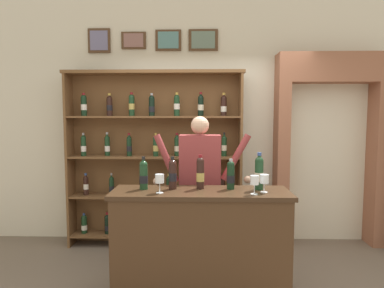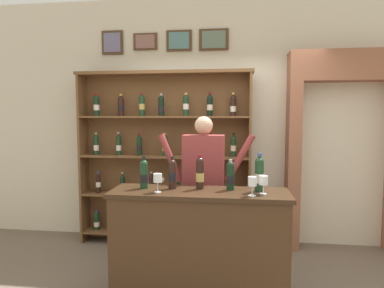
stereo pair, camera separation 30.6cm
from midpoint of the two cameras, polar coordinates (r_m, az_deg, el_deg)
back_wall at (r=4.52m, az=6.90°, el=4.05°), size 12.00×0.19×3.26m
wine_shelf at (r=4.32m, az=-2.77°, el=-1.86°), size 2.27×0.29×2.26m
archway_doorway at (r=4.66m, az=26.32°, el=1.25°), size 1.39×0.45×2.49m
tasting_counter at (r=3.16m, az=4.16°, el=-17.18°), size 1.62×0.49×1.02m
shopkeeper at (r=3.50m, az=4.54°, el=-5.81°), size 1.04×0.22×1.69m
tasting_bottle_super_tuscan at (r=3.09m, az=-5.52°, el=-5.17°), size 0.08×0.08×0.30m
tasting_bottle_rosso at (r=3.06m, az=-0.57°, el=-5.14°), size 0.07×0.07×0.30m
tasting_bottle_vin_santo at (r=3.06m, az=4.26°, el=-5.00°), size 0.07×0.07×0.32m
tasting_bottle_bianco at (r=3.05m, az=9.54°, el=-5.40°), size 0.07×0.07×0.28m
tasting_bottle_riserva at (r=3.05m, az=14.42°, el=-5.02°), size 0.08×0.08×0.34m
wine_glass_spare at (r=2.87m, az=13.44°, el=-6.45°), size 0.07×0.07×0.17m
wine_glass_right at (r=2.95m, az=15.18°, el=-6.19°), size 0.08×0.08×0.16m
wine_glass_center at (r=2.92m, az=-2.98°, el=-6.08°), size 0.08×0.08×0.17m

